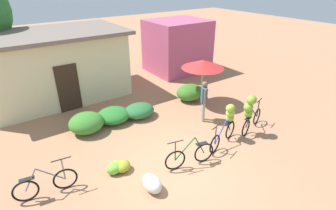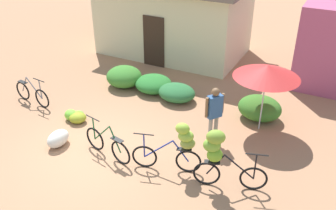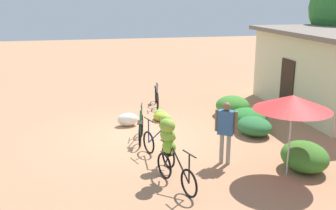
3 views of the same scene
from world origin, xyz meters
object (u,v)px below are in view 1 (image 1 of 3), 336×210
(market_umbrella, at_px, (203,64))
(bicycle_by_shop, at_px, (250,110))
(building_low, at_px, (55,65))
(person_vendor, at_px, (204,97))
(shop_pink, at_px, (177,46))
(produce_sack, at_px, (152,183))
(bicycle_near_pile, at_px, (190,155))
(banana_pile_on_ground, at_px, (118,167))
(bicycle_leftmost, at_px, (46,184))
(bicycle_center_loaded, at_px, (228,121))

(market_umbrella, xyz_separation_m, bicycle_by_shop, (-0.25, -2.87, -0.91))
(building_low, xyz_separation_m, market_umbrella, (4.98, -4.38, 0.30))
(person_vendor, bearing_deg, shop_pink, 62.95)
(bicycle_by_shop, distance_m, produce_sack, 4.47)
(bicycle_by_shop, bearing_deg, bicycle_near_pile, -175.37)
(bicycle_near_pile, distance_m, banana_pile_on_ground, 2.14)
(bicycle_by_shop, bearing_deg, shop_pink, 73.71)
(market_umbrella, bearing_deg, bicycle_leftmost, -164.92)
(bicycle_leftmost, height_order, produce_sack, bicycle_leftmost)
(bicycle_center_loaded, xyz_separation_m, produce_sack, (-3.36, -0.54, -0.57))
(produce_sack, bearing_deg, bicycle_by_shop, 5.94)
(banana_pile_on_ground, relative_size, produce_sack, 1.21)
(bicycle_leftmost, bearing_deg, shop_pink, 34.91)
(shop_pink, distance_m, banana_pile_on_ground, 9.47)
(market_umbrella, distance_m, bicycle_by_shop, 3.02)
(bicycle_center_loaded, height_order, banana_pile_on_ground, bicycle_center_loaded)
(shop_pink, xyz_separation_m, bicycle_leftmost, (-8.82, -6.16, -1.11))
(market_umbrella, height_order, bicycle_leftmost, market_umbrella)
(building_low, distance_m, produce_sack, 7.82)
(shop_pink, distance_m, bicycle_center_loaded, 7.75)
(bicycle_near_pile, bearing_deg, bicycle_by_shop, 4.63)
(bicycle_near_pile, relative_size, bicycle_center_loaded, 0.96)
(market_umbrella, xyz_separation_m, bicycle_near_pile, (-3.16, -3.11, -1.47))
(banana_pile_on_ground, distance_m, person_vendor, 4.24)
(bicycle_leftmost, height_order, bicycle_center_loaded, bicycle_center_loaded)
(market_umbrella, distance_m, banana_pile_on_ground, 5.72)
(bicycle_by_shop, xyz_separation_m, produce_sack, (-4.39, -0.46, -0.70))
(bicycle_near_pile, distance_m, person_vendor, 2.94)
(shop_pink, xyz_separation_m, market_umbrella, (-1.84, -4.28, 0.37))
(building_low, bearing_deg, bicycle_center_loaded, -62.75)
(bicycle_leftmost, distance_m, banana_pile_on_ground, 1.96)
(bicycle_near_pile, bearing_deg, bicycle_center_loaded, 9.52)
(market_umbrella, relative_size, produce_sack, 2.87)
(bicycle_center_loaded, distance_m, produce_sack, 3.45)
(bicycle_near_pile, height_order, banana_pile_on_ground, bicycle_near_pile)
(shop_pink, bearing_deg, building_low, 179.11)
(building_low, height_order, bicycle_center_loaded, building_low)
(bicycle_center_loaded, height_order, produce_sack, bicycle_center_loaded)
(building_low, height_order, produce_sack, building_low)
(bicycle_near_pile, distance_m, bicycle_by_shop, 2.98)
(shop_pink, xyz_separation_m, bicycle_center_loaded, (-3.12, -7.07, -0.67))
(building_low, height_order, bicycle_leftmost, building_low)
(shop_pink, height_order, bicycle_leftmost, shop_pink)
(bicycle_by_shop, distance_m, banana_pile_on_ground, 4.92)
(shop_pink, xyz_separation_m, bicycle_by_shop, (-2.09, -7.14, -0.54))
(bicycle_leftmost, bearing_deg, bicycle_near_pile, -17.74)
(bicycle_leftmost, relative_size, produce_sack, 2.28)
(person_vendor, bearing_deg, market_umbrella, 51.74)
(shop_pink, distance_m, bicycle_leftmost, 10.82)
(bicycle_leftmost, height_order, person_vendor, person_vendor)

